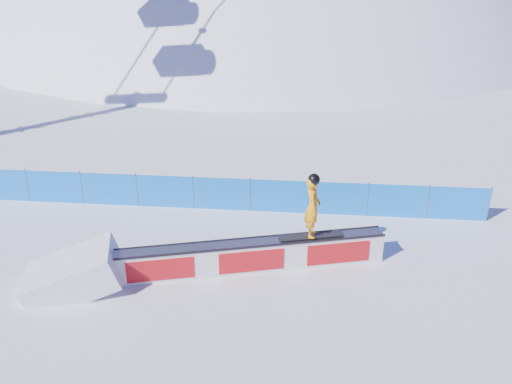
{
  "coord_description": "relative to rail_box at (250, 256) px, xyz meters",
  "views": [
    {
      "loc": [
        4.87,
        -13.1,
        9.14
      ],
      "look_at": [
        3.4,
        2.37,
        1.75
      ],
      "focal_mm": 40.0,
      "sensor_mm": 36.0,
      "label": 1
    }
  ],
  "objects": [
    {
      "name": "snow_hill",
      "position": [
        -3.38,
        41.22,
        -18.46
      ],
      "size": [
        64.0,
        64.0,
        64.0
      ],
      "color": "white",
      "rests_on": "ground"
    },
    {
      "name": "snow_ramp",
      "position": [
        -4.74,
        -1.3,
        -0.46
      ],
      "size": [
        3.01,
        2.31,
        1.66
      ],
      "primitive_type": null,
      "rotation": [
        0.0,
        -0.31,
        0.27
      ],
      "color": "white",
      "rests_on": "ground"
    },
    {
      "name": "snowboarder",
      "position": [
        1.72,
        0.47,
        1.44
      ],
      "size": [
        1.9,
        0.82,
        1.96
      ],
      "rotation": [
        0.0,
        0.0,
        1.6
      ],
      "color": "black",
      "rests_on": "rail_box"
    },
    {
      "name": "safety_fence",
      "position": [
        -3.38,
        3.72,
        0.14
      ],
      "size": [
        22.05,
        0.05,
        1.3
      ],
      "color": "blue",
      "rests_on": "ground"
    },
    {
      "name": "rail_box",
      "position": [
        0.0,
        0.0,
        0.0
      ],
      "size": [
        7.73,
        2.61,
        0.94
      ],
      "rotation": [
        0.0,
        0.0,
        0.27
      ],
      "color": "silver",
      "rests_on": "ground"
    },
    {
      "name": "ground",
      "position": [
        -3.38,
        -0.78,
        -0.46
      ],
      "size": [
        160.0,
        160.0,
        0.0
      ],
      "primitive_type": "plane",
      "color": "white",
      "rests_on": "ground"
    }
  ]
}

